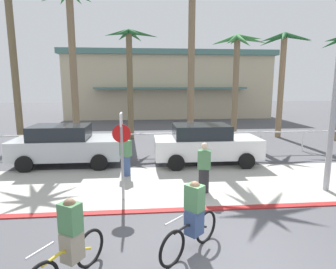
{
  "coord_description": "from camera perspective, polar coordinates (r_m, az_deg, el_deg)",
  "views": [
    {
      "loc": [
        -1.45,
        -4.88,
        3.34
      ],
      "look_at": [
        -0.48,
        6.0,
        1.4
      ],
      "focal_mm": 30.25,
      "sensor_mm": 36.0,
      "label": 1
    }
  ],
  "objects": [
    {
      "name": "ground_plane",
      "position": [
        15.32,
        0.47,
        -2.53
      ],
      "size": [
        80.0,
        80.0,
        0.0
      ],
      "primitive_type": "plane",
      "color": "#4C4C51"
    },
    {
      "name": "sidewalk_strip",
      "position": [
        9.78,
        3.81,
        -9.87
      ],
      "size": [
        44.0,
        4.0,
        0.02
      ],
      "primitive_type": "cube",
      "color": "#ADAAA0",
      "rests_on": "ground"
    },
    {
      "name": "curb_paint",
      "position": [
        7.96,
        6.09,
        -14.72
      ],
      "size": [
        44.0,
        0.24,
        0.03
      ],
      "primitive_type": "cube",
      "color": "maroon",
      "rests_on": "ground"
    },
    {
      "name": "building_backdrop",
      "position": [
        32.04,
        -0.36,
        10.01
      ],
      "size": [
        20.64,
        11.53,
        6.57
      ],
      "color": "#BCAD8E",
      "rests_on": "ground"
    },
    {
      "name": "rail_fence",
      "position": [
        13.69,
        1.08,
        -0.49
      ],
      "size": [
        22.08,
        0.08,
        1.04
      ],
      "color": "white",
      "rests_on": "ground"
    },
    {
      "name": "stop_sign_bike_lane",
      "position": [
        8.11,
        -9.29,
        -1.91
      ],
      "size": [
        0.52,
        0.56,
        2.56
      ],
      "color": "gray",
      "rests_on": "ground"
    },
    {
      "name": "palm_tree_0",
      "position": [
        17.42,
        -29.13,
        18.79
      ],
      "size": [
        3.12,
        3.31,
        8.49
      ],
      "color": "brown",
      "rests_on": "ground"
    },
    {
      "name": "palm_tree_1",
      "position": [
        16.0,
        -19.05,
        19.67
      ],
      "size": [
        2.93,
        3.26,
        8.11
      ],
      "color": "#756047",
      "rests_on": "ground"
    },
    {
      "name": "palm_tree_2",
      "position": [
        17.63,
        -7.7,
        14.73
      ],
      "size": [
        3.2,
        2.74,
        6.57
      ],
      "color": "brown",
      "rests_on": "ground"
    },
    {
      "name": "palm_tree_3",
      "position": [
        16.03,
        4.93,
        24.03
      ],
      "size": [
        3.59,
        3.42,
        9.57
      ],
      "color": "#756047",
      "rests_on": "ground"
    },
    {
      "name": "palm_tree_4",
      "position": [
        17.82,
        13.76,
        14.57
      ],
      "size": [
        3.36,
        3.04,
        6.24
      ],
      "color": "#756047",
      "rests_on": "ground"
    },
    {
      "name": "palm_tree_5",
      "position": [
        19.25,
        22.18,
        13.68
      ],
      "size": [
        3.42,
        3.26,
        6.46
      ],
      "color": "#846B4C",
      "rests_on": "ground"
    },
    {
      "name": "car_silver_1",
      "position": [
        12.48,
        -19.87,
        -1.96
      ],
      "size": [
        4.4,
        2.02,
        1.69
      ],
      "color": "#B2B7BC",
      "rests_on": "ground"
    },
    {
      "name": "car_white_2",
      "position": [
        12.04,
        7.55,
        -1.86
      ],
      "size": [
        4.4,
        2.02,
        1.69
      ],
      "color": "white",
      "rests_on": "ground"
    },
    {
      "name": "cyclist_black_0",
      "position": [
        5.92,
        5.01,
        -16.57
      ],
      "size": [
        1.37,
        1.29,
        1.5
      ],
      "color": "black",
      "rests_on": "ground"
    },
    {
      "name": "cyclist_yellow_1",
      "position": [
        5.4,
        -19.19,
        -19.93
      ],
      "size": [
        1.01,
        1.58,
        1.5
      ],
      "color": "black",
      "rests_on": "ground"
    },
    {
      "name": "pedestrian_0",
      "position": [
        10.5,
        -8.5,
        -4.48
      ],
      "size": [
        0.47,
        0.47,
        1.58
      ],
      "color": "#384C7A",
      "rests_on": "ground"
    },
    {
      "name": "pedestrian_1",
      "position": [
        8.89,
        7.26,
        -7.11
      ],
      "size": [
        0.45,
        0.39,
        1.59
      ],
      "color": "#232326",
      "rests_on": "ground"
    }
  ]
}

